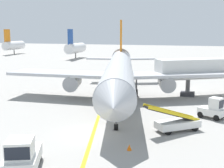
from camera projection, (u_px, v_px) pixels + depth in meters
ground_plane at (93, 134)px, 25.13m from camera, size 300.00×300.00×0.00m
taxi_line_yellow at (99, 116)px, 30.19m from camera, size 20.04×77.60×0.01m
airliner at (119, 72)px, 37.30m from camera, size 27.90×34.90×10.10m
jet_bridge at (210, 68)px, 39.75m from camera, size 12.29×8.75×4.85m
pushback_tug at (22, 156)px, 18.29m from camera, size 3.13×4.05×2.20m
baggage_tug_near_wing at (213, 109)px, 29.36m from camera, size 2.73×2.27×2.10m
belt_loader_forward_hold at (176, 122)px, 25.70m from camera, size 4.71×4.07×2.59m
ground_crew_marshaller at (121, 110)px, 28.92m from camera, size 0.36×0.24×1.70m
safety_cone_nose_left at (129, 147)px, 21.65m from camera, size 0.36×0.36×0.44m
distant_aircraft_far_left at (14, 45)px, 107.73m from camera, size 3.00×10.10×8.80m
distant_aircraft_mid_left at (75, 48)px, 91.20m from camera, size 3.00×10.10×8.80m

